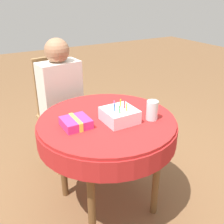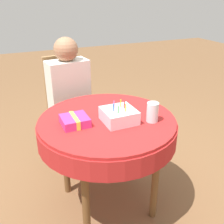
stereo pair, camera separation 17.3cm
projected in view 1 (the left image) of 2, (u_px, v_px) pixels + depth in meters
ground_plane at (108, 202)px, 2.07m from camera, size 12.00×12.00×0.00m
dining_table at (107, 131)px, 1.80m from camera, size 0.94×0.94×0.74m
chair at (59, 109)px, 2.41m from camera, size 0.40×0.40×1.00m
person at (62, 93)px, 2.27m from camera, size 0.37×0.31×1.18m
birthday_cake at (120, 115)px, 1.71m from camera, size 0.21×0.21×0.14m
drinking_glass at (152, 110)px, 1.73m from camera, size 0.08×0.08×0.13m
gift_box at (76, 122)px, 1.65m from camera, size 0.17×0.17×0.06m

